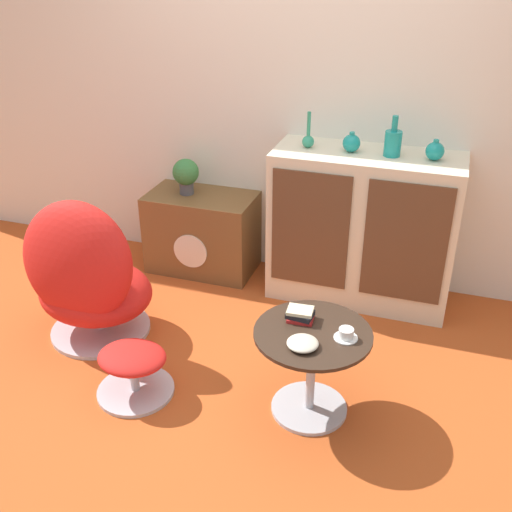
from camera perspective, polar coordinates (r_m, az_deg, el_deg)
ground_plane at (r=3.23m, az=-2.75°, el=-11.82°), size 12.00×12.00×0.00m
wall_back at (r=3.85m, az=4.26°, el=16.40°), size 6.40×0.06×2.60m
sideboard at (r=3.77m, az=10.08°, el=2.63°), size 1.12×0.47×0.96m
tv_console at (r=4.15m, az=-5.13°, el=2.26°), size 0.72×0.42×0.55m
egg_chair at (r=3.47m, az=-15.80°, el=-2.09°), size 0.68×0.63×0.89m
ottoman at (r=3.12m, az=-11.63°, el=-10.23°), size 0.40×0.40×0.27m
coffee_table at (r=2.89m, az=5.31°, el=-9.92°), size 0.55×0.55×0.47m
vase_leftmost at (r=3.64m, az=4.99°, el=11.05°), size 0.07×0.07×0.22m
vase_inner_left at (r=3.60m, az=9.08°, el=10.58°), size 0.10×0.10×0.12m
vase_inner_right at (r=3.56m, az=12.91°, el=10.51°), size 0.10×0.10×0.23m
vase_rightmost at (r=3.56m, az=16.67°, el=9.56°), size 0.10×0.10×0.12m
potted_plant at (r=4.03m, az=-6.70°, el=7.77°), size 0.18×0.18×0.24m
teacup at (r=2.76m, az=8.57°, el=-7.42°), size 0.11×0.11×0.05m
book_stack at (r=2.85m, az=4.24°, el=-5.57°), size 0.13×0.10×0.06m
bowl at (r=2.69m, az=4.47°, el=-8.28°), size 0.14×0.14×0.04m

